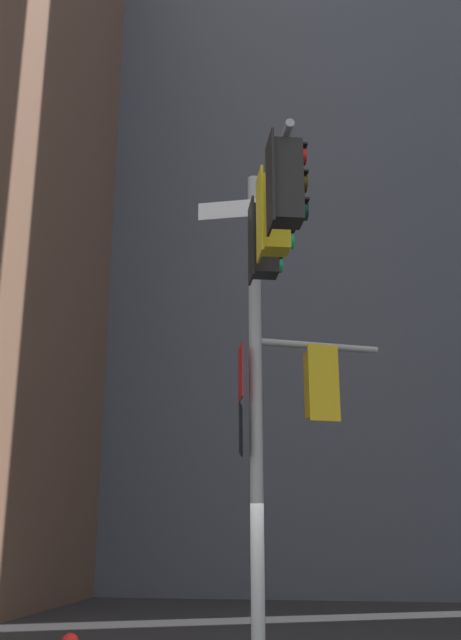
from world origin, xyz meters
name	(u,v)px	position (x,y,z in m)	size (l,w,h in m)	color
building_mid_block	(321,191)	(0.89, 22.73, 18.62)	(17.89, 17.89, 37.24)	#4C5460
signal_pole_assembly	(275,319)	(0.37, -0.83, 4.91)	(2.65, 3.91, 7.51)	#9EA0A3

